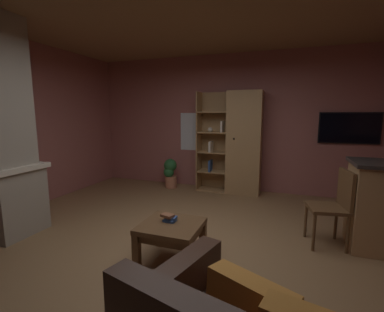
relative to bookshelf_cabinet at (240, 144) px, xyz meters
name	(u,v)px	position (x,y,z in m)	size (l,w,h in m)	color
floor	(180,252)	(-0.22, -2.56, -1.00)	(5.87, 5.61, 0.02)	olive
wall_back	(232,123)	(-0.22, 0.27, 0.38)	(5.99, 0.06, 2.74)	#9E5B56
window_pane_back	(195,132)	(-1.01, 0.24, 0.19)	(0.65, 0.01, 0.80)	white
bookshelf_cabinet	(240,144)	(0.00, 0.00, 0.00)	(1.25, 0.41, 1.99)	#A87F51
coffee_table	(171,231)	(-0.24, -2.77, -0.65)	(0.62, 0.60, 0.42)	brown
table_book_0	(170,220)	(-0.27, -2.72, -0.55)	(0.13, 0.10, 0.03)	#2D4C8C
table_book_1	(171,218)	(-0.26, -2.72, -0.53)	(0.11, 0.09, 0.03)	#2D4C8C
table_book_2	(167,216)	(-0.30, -2.73, -0.50)	(0.13, 0.09, 0.03)	brown
dining_chair	(335,203)	(1.43, -1.80, -0.46)	(0.49, 0.49, 0.92)	brown
potted_floor_plant	(170,172)	(-1.44, -0.13, -0.65)	(0.27, 0.28, 0.62)	#B77051
wall_mounted_tv	(349,128)	(1.89, 0.21, 0.33)	(0.98, 0.06, 0.55)	black
track_light_spot_0	(11,19)	(-2.29, -2.74, 1.68)	(0.07, 0.07, 0.09)	black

